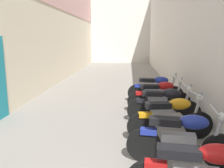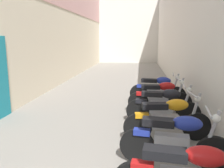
# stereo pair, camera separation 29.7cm
# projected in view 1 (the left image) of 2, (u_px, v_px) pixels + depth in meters

# --- Properties ---
(ground_plane) EXTENTS (37.39, 37.39, 0.00)m
(ground_plane) POSITION_uv_depth(u_px,v_px,m) (108.00, 95.00, 8.95)
(ground_plane) COLOR gray
(building_left) EXTENTS (0.45, 21.39, 6.38)m
(building_left) POSITION_uv_depth(u_px,v_px,m) (48.00, 14.00, 10.44)
(building_left) COLOR beige
(building_left) RESTS_ON ground
(building_right) EXTENTS (0.45, 21.39, 5.79)m
(building_right) POSITION_uv_depth(u_px,v_px,m) (176.00, 21.00, 10.15)
(building_right) COLOR beige
(building_right) RESTS_ON ground
(building_far_end) EXTENTS (8.28, 2.00, 5.88)m
(building_far_end) POSITION_uv_depth(u_px,v_px,m) (121.00, 30.00, 21.80)
(building_far_end) COLOR beige
(building_far_end) RESTS_ON ground
(motorcycle_third) EXTENTS (1.85, 0.58, 1.04)m
(motorcycle_third) POSITION_uv_depth(u_px,v_px,m) (182.00, 137.00, 3.90)
(motorcycle_third) COLOR black
(motorcycle_third) RESTS_ON ground
(motorcycle_fourth) EXTENTS (1.84, 0.58, 1.04)m
(motorcycle_fourth) POSITION_uv_depth(u_px,v_px,m) (171.00, 117.00, 4.92)
(motorcycle_fourth) COLOR black
(motorcycle_fourth) RESTS_ON ground
(motorcycle_fifth) EXTENTS (1.85, 0.58, 1.04)m
(motorcycle_fifth) POSITION_uv_depth(u_px,v_px,m) (164.00, 104.00, 5.91)
(motorcycle_fifth) COLOR black
(motorcycle_fifth) RESTS_ON ground
(motorcycle_sixth) EXTENTS (1.85, 0.58, 1.04)m
(motorcycle_sixth) POSITION_uv_depth(u_px,v_px,m) (159.00, 95.00, 6.82)
(motorcycle_sixth) COLOR black
(motorcycle_sixth) RESTS_ON ground
(motorcycle_seventh) EXTENTS (1.84, 0.58, 1.04)m
(motorcycle_seventh) POSITION_uv_depth(u_px,v_px,m) (156.00, 88.00, 7.79)
(motorcycle_seventh) COLOR black
(motorcycle_seventh) RESTS_ON ground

